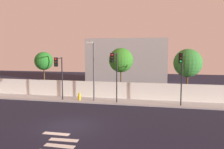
{
  "coord_description": "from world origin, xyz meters",
  "views": [
    {
      "loc": [
        6.28,
        -14.6,
        5.3
      ],
      "look_at": [
        1.67,
        6.5,
        3.08
      ],
      "focal_mm": 36.38,
      "sensor_mm": 36.0,
      "label": 1
    }
  ],
  "objects_px": {
    "traffic_light_left": "(114,67)",
    "roadside_tree_midright": "(188,63)",
    "street_lamp_curbside": "(93,66)",
    "roadside_tree_leftmost": "(44,61)",
    "traffic_light_center": "(59,69)",
    "roadside_tree_midleft": "(121,60)",
    "traffic_light_right": "(181,68)",
    "fire_hydrant": "(79,96)"
  },
  "relations": [
    {
      "from": "traffic_light_left",
      "to": "roadside_tree_midright",
      "type": "height_order",
      "value": "roadside_tree_midright"
    },
    {
      "from": "street_lamp_curbside",
      "to": "roadside_tree_leftmost",
      "type": "height_order",
      "value": "street_lamp_curbside"
    },
    {
      "from": "traffic_light_center",
      "to": "roadside_tree_midleft",
      "type": "bearing_deg",
      "value": 31.78
    },
    {
      "from": "roadside_tree_midright",
      "to": "traffic_light_left",
      "type": "bearing_deg",
      "value": -153.11
    },
    {
      "from": "street_lamp_curbside",
      "to": "roadside_tree_midleft",
      "type": "height_order",
      "value": "street_lamp_curbside"
    },
    {
      "from": "traffic_light_left",
      "to": "roadside_tree_leftmost",
      "type": "distance_m",
      "value": 10.15
    },
    {
      "from": "traffic_light_left",
      "to": "roadside_tree_leftmost",
      "type": "bearing_deg",
      "value": 159.11
    },
    {
      "from": "traffic_light_center",
      "to": "roadside_tree_midleft",
      "type": "height_order",
      "value": "roadside_tree_midleft"
    },
    {
      "from": "street_lamp_curbside",
      "to": "roadside_tree_midleft",
      "type": "relative_size",
      "value": 1.08
    },
    {
      "from": "roadside_tree_leftmost",
      "to": "roadside_tree_midleft",
      "type": "xyz_separation_m",
      "value": [
        9.48,
        0.0,
        0.19
      ]
    },
    {
      "from": "street_lamp_curbside",
      "to": "roadside_tree_midright",
      "type": "distance_m",
      "value": 9.94
    },
    {
      "from": "traffic_light_right",
      "to": "traffic_light_left",
      "type": "bearing_deg",
      "value": -178.28
    },
    {
      "from": "roadside_tree_leftmost",
      "to": "roadside_tree_midleft",
      "type": "bearing_deg",
      "value": 0.0
    },
    {
      "from": "street_lamp_curbside",
      "to": "roadside_tree_leftmost",
      "type": "bearing_deg",
      "value": 157.66
    },
    {
      "from": "fire_hydrant",
      "to": "roadside_tree_midleft",
      "type": "bearing_deg",
      "value": 33.56
    },
    {
      "from": "traffic_light_center",
      "to": "fire_hydrant",
      "type": "distance_m",
      "value": 3.56
    },
    {
      "from": "traffic_light_center",
      "to": "traffic_light_left",
      "type": "bearing_deg",
      "value": -0.19
    },
    {
      "from": "traffic_light_left",
      "to": "traffic_light_center",
      "type": "relative_size",
      "value": 1.1
    },
    {
      "from": "roadside_tree_midleft",
      "to": "fire_hydrant",
      "type": "bearing_deg",
      "value": -146.44
    },
    {
      "from": "traffic_light_left",
      "to": "fire_hydrant",
      "type": "xyz_separation_m",
      "value": [
        -3.99,
        0.97,
        -3.22
      ]
    },
    {
      "from": "traffic_light_center",
      "to": "roadside_tree_midleft",
      "type": "xyz_separation_m",
      "value": [
        5.81,
        3.6,
        0.82
      ]
    },
    {
      "from": "traffic_light_left",
      "to": "street_lamp_curbside",
      "type": "xyz_separation_m",
      "value": [
        -2.36,
        0.69,
        0.02
      ]
    },
    {
      "from": "street_lamp_curbside",
      "to": "fire_hydrant",
      "type": "bearing_deg",
      "value": 170.18
    },
    {
      "from": "traffic_light_right",
      "to": "street_lamp_curbside",
      "type": "bearing_deg",
      "value": 176.64
    },
    {
      "from": "traffic_light_right",
      "to": "roadside_tree_midright",
      "type": "xyz_separation_m",
      "value": [
        0.94,
        3.43,
        0.29
      ]
    },
    {
      "from": "traffic_light_center",
      "to": "fire_hydrant",
      "type": "bearing_deg",
      "value": 27.63
    },
    {
      "from": "traffic_light_left",
      "to": "roadside_tree_midright",
      "type": "distance_m",
      "value": 8.0
    },
    {
      "from": "traffic_light_center",
      "to": "street_lamp_curbside",
      "type": "distance_m",
      "value": 3.53
    },
    {
      "from": "roadside_tree_midleft",
      "to": "roadside_tree_midright",
      "type": "height_order",
      "value": "roadside_tree_midleft"
    },
    {
      "from": "street_lamp_curbside",
      "to": "roadside_tree_midright",
      "type": "xyz_separation_m",
      "value": [
        9.49,
        2.93,
        0.25
      ]
    },
    {
      "from": "fire_hydrant",
      "to": "street_lamp_curbside",
      "type": "bearing_deg",
      "value": -9.82
    },
    {
      "from": "fire_hydrant",
      "to": "roadside_tree_leftmost",
      "type": "height_order",
      "value": "roadside_tree_leftmost"
    },
    {
      "from": "roadside_tree_leftmost",
      "to": "traffic_light_left",
      "type": "bearing_deg",
      "value": -20.89
    },
    {
      "from": "traffic_light_right",
      "to": "fire_hydrant",
      "type": "bearing_deg",
      "value": 175.59
    },
    {
      "from": "traffic_light_right",
      "to": "street_lamp_curbside",
      "type": "xyz_separation_m",
      "value": [
        -8.55,
        0.5,
        0.04
      ]
    },
    {
      "from": "roadside_tree_leftmost",
      "to": "roadside_tree_midleft",
      "type": "height_order",
      "value": "roadside_tree_midleft"
    },
    {
      "from": "fire_hydrant",
      "to": "roadside_tree_leftmost",
      "type": "xyz_separation_m",
      "value": [
        -5.49,
        2.65,
        3.54
      ]
    },
    {
      "from": "traffic_light_left",
      "to": "fire_hydrant",
      "type": "relative_size",
      "value": 6.28
    },
    {
      "from": "roadside_tree_midleft",
      "to": "roadside_tree_midright",
      "type": "relative_size",
      "value": 1.02
    },
    {
      "from": "street_lamp_curbside",
      "to": "roadside_tree_midleft",
      "type": "bearing_deg",
      "value": 51.18
    },
    {
      "from": "fire_hydrant",
      "to": "roadside_tree_midleft",
      "type": "relative_size",
      "value": 0.14
    },
    {
      "from": "traffic_light_right",
      "to": "street_lamp_curbside",
      "type": "height_order",
      "value": "street_lamp_curbside"
    }
  ]
}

